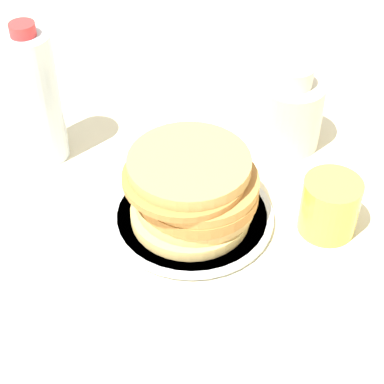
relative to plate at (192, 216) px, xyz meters
The scene contains 6 objects.
ground_plane 0.03m from the plate, 74.25° to the left, with size 4.00×4.00×0.00m, color beige.
plate is the anchor object (origin of this frame).
pancake_stack 0.05m from the plate, 133.46° to the right, with size 0.18×0.18×0.09m.
juice_glass 0.19m from the plate, 150.85° to the right, with size 0.08×0.08×0.08m.
cream_jug 0.25m from the plate, 96.75° to the right, with size 0.10×0.10×0.14m.
water_bottle_near 0.30m from the plate, ahead, with size 0.07×0.07×0.23m.
Camera 1 is at (-0.37, 0.51, 0.65)m, focal length 60.00 mm.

